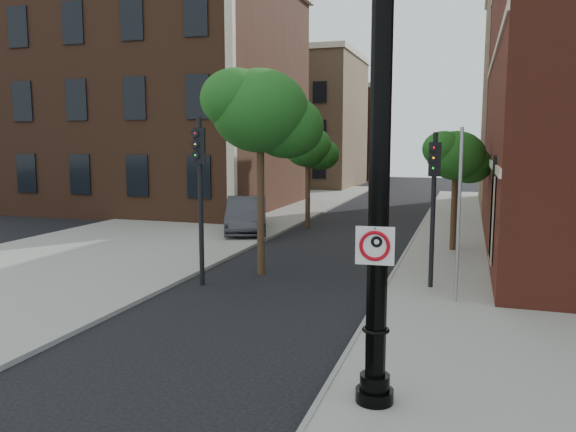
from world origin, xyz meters
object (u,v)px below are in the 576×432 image
(parked_car, at_px, (247,215))
(traffic_signal_left, at_px, (200,173))
(lamppost, at_px, (379,202))
(traffic_signal_right, at_px, (434,185))
(no_parking_sign, at_px, (375,245))

(parked_car, bearing_deg, traffic_signal_left, -96.55)
(lamppost, relative_size, traffic_signal_right, 1.60)
(no_parking_sign, height_order, parked_car, no_parking_sign)
(parked_car, height_order, traffic_signal_left, traffic_signal_left)
(no_parking_sign, xyz_separation_m, parked_car, (-8.55, 15.85, -1.87))
(traffic_signal_right, bearing_deg, parked_car, 119.48)
(parked_car, bearing_deg, no_parking_sign, -82.24)
(lamppost, bearing_deg, traffic_signal_right, 87.17)
(lamppost, height_order, traffic_signal_left, lamppost)
(no_parking_sign, relative_size, traffic_signal_left, 0.12)
(lamppost, bearing_deg, parked_car, 118.65)
(no_parking_sign, bearing_deg, traffic_signal_right, 82.69)
(no_parking_sign, xyz_separation_m, traffic_signal_right, (0.39, 7.86, 0.35))
(no_parking_sign, height_order, traffic_signal_right, traffic_signal_right)
(no_parking_sign, bearing_deg, traffic_signal_left, 129.41)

